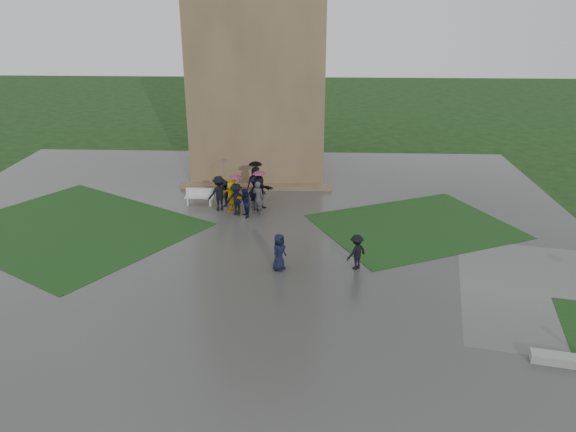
{
  "coord_description": "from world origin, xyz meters",
  "views": [
    {
      "loc": [
        3.3,
        -21.09,
        10.75
      ],
      "look_at": [
        2.24,
        3.16,
        1.2
      ],
      "focal_mm": 35.0,
      "sensor_mm": 36.0,
      "label": 1
    }
  ],
  "objects_px": {
    "bench": "(200,196)",
    "pedestrian_mid": "(279,252)",
    "tower": "(260,26)",
    "pedestrian_near": "(357,252)"
  },
  "relations": [
    {
      "from": "bench",
      "to": "pedestrian_mid",
      "type": "height_order",
      "value": "pedestrian_mid"
    },
    {
      "from": "tower",
      "to": "pedestrian_mid",
      "type": "distance_m",
      "value": 17.19
    },
    {
      "from": "pedestrian_mid",
      "to": "pedestrian_near",
      "type": "xyz_separation_m",
      "value": [
        3.23,
        0.24,
        -0.04
      ]
    },
    {
      "from": "tower",
      "to": "pedestrian_near",
      "type": "relative_size",
      "value": 11.82
    },
    {
      "from": "bench",
      "to": "pedestrian_near",
      "type": "xyz_separation_m",
      "value": [
        8.06,
        -7.43,
        0.3
      ]
    },
    {
      "from": "tower",
      "to": "pedestrian_mid",
      "type": "bearing_deg",
      "value": -82.38
    },
    {
      "from": "tower",
      "to": "bench",
      "type": "relative_size",
      "value": 11.48
    },
    {
      "from": "pedestrian_mid",
      "to": "bench",
      "type": "bearing_deg",
      "value": 59.43
    },
    {
      "from": "tower",
      "to": "pedestrian_near",
      "type": "distance_m",
      "value": 17.67
    },
    {
      "from": "tower",
      "to": "pedestrian_near",
      "type": "bearing_deg",
      "value": -70.44
    }
  ]
}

